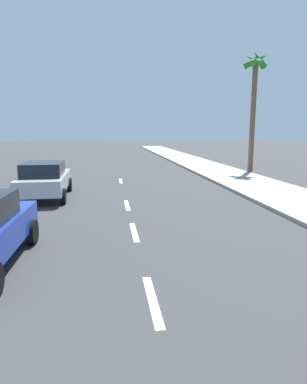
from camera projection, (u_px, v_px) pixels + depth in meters
name	position (u px, v px, depth m)	size (l,w,h in m)	color
ground_plane	(122.00, 187.00, 17.24)	(160.00, 160.00, 0.00)	#38383A
sidewalk_strip	(235.00, 177.00, 20.12)	(3.60, 80.00, 0.14)	#9E998E
lane_stripe_2	(152.00, 300.00, 5.72)	(0.16, 1.80, 0.01)	white
lane_stripe_3	(134.00, 232.00, 9.53)	(0.16, 1.80, 0.01)	white
lane_stripe_4	(127.00, 205.00, 12.95)	(0.16, 1.80, 0.01)	white
lane_stripe_5	(121.00, 181.00, 19.13)	(0.16, 1.80, 0.01)	white
parked_car_silver	(45.00, 179.00, 14.22)	(2.06, 4.33, 1.57)	#B7BABF
palm_tree_far	(255.00, 82.00, 21.59)	(1.64, 1.82, 8.05)	brown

